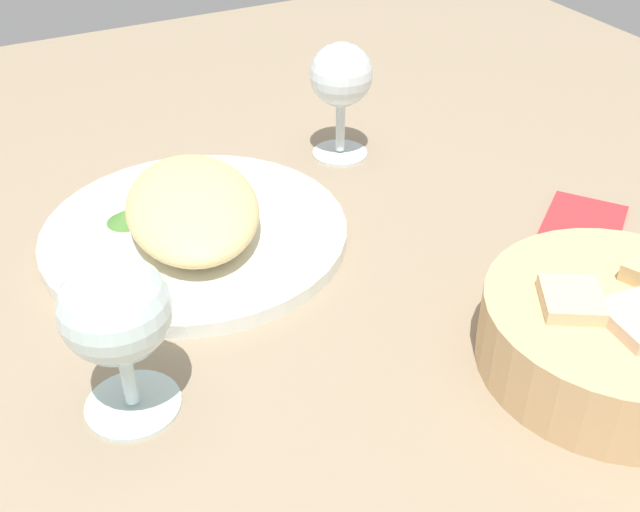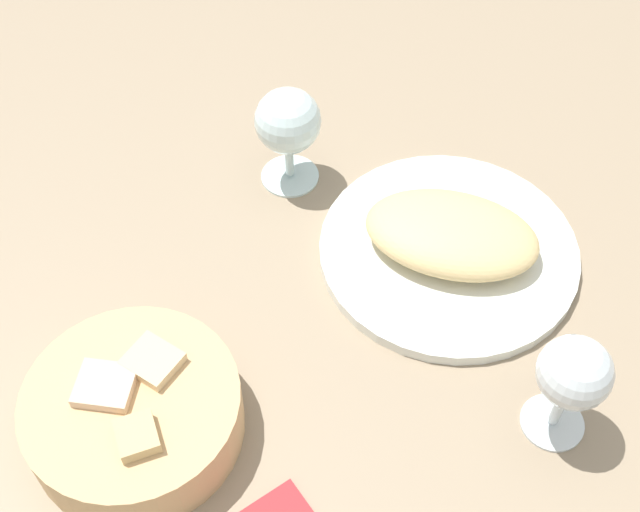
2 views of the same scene
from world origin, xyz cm
name	(u,v)px [view 2 (image 2 of 2)]	position (x,y,z in cm)	size (l,w,h in cm)	color
ground_plane	(354,308)	(0.00, 0.00, -1.00)	(140.00, 140.00, 2.00)	gray
plate	(448,251)	(-10.09, -6.69, 0.70)	(27.90, 27.90, 1.40)	white
omelette	(452,234)	(-10.09, -6.69, 3.60)	(18.45, 11.80, 4.40)	#E2C281
lettuce_garnish	(481,208)	(-13.85, -11.94, 2.01)	(3.68, 3.68, 1.22)	#487E32
bread_basket	(134,411)	(19.82, 15.02, 3.04)	(19.71, 19.71, 7.12)	tan
wine_glass_near	(288,125)	(7.73, -17.79, 8.21)	(7.40, 7.40, 12.51)	silver
wine_glass_far	(573,377)	(-18.73, 13.14, 8.51)	(6.61, 6.61, 12.53)	silver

